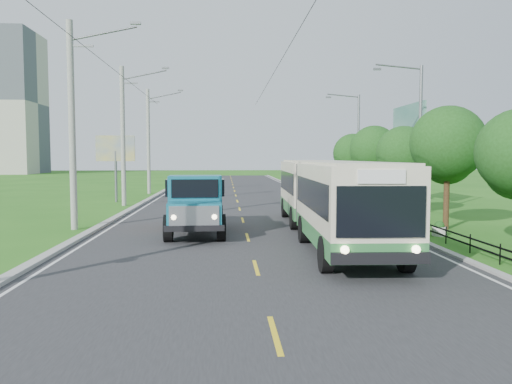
{
  "coord_description": "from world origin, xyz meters",
  "views": [
    {
      "loc": [
        -0.97,
        -15.58,
        3.51
      ],
      "look_at": [
        0.46,
        7.46,
        1.9
      ],
      "focal_mm": 35.0,
      "sensor_mm": 36.0,
      "label": 1
    }
  ],
  "objects": [
    {
      "name": "pole_near",
      "position": [
        -8.26,
        9.0,
        5.09
      ],
      "size": [
        3.51,
        0.32,
        10.0
      ],
      "color": "gray",
      "rests_on": "ground"
    },
    {
      "name": "streetlight_far",
      "position": [
        10.64,
        28.0,
        4.9
      ],
      "size": [
        3.02,
        0.2,
        9.07
      ],
      "color": "slate",
      "rests_on": "ground"
    },
    {
      "name": "pole_far",
      "position": [
        -8.26,
        33.0,
        5.09
      ],
      "size": [
        3.51,
        0.32,
        10.0
      ],
      "color": "gray",
      "rests_on": "ground"
    },
    {
      "name": "tree_fifth",
      "position": [
        9.86,
        20.14,
        3.85
      ],
      "size": [
        3.48,
        3.52,
        5.8
      ],
      "color": "#382314",
      "rests_on": "ground"
    },
    {
      "name": "railing_right",
      "position": [
        8.0,
        14.0,
        0.3
      ],
      "size": [
        0.04,
        40.0,
        0.6
      ],
      "primitive_type": "cube",
      "color": "black",
      "rests_on": "ground"
    },
    {
      "name": "curb_left",
      "position": [
        -7.2,
        20.0,
        0.07
      ],
      "size": [
        0.4,
        120.0,
        0.15
      ],
      "primitive_type": "cube",
      "color": "#9E9E99",
      "rests_on": "ground"
    },
    {
      "name": "tree_fourth",
      "position": [
        9.86,
        14.14,
        3.59
      ],
      "size": [
        3.24,
        3.31,
        5.4
      ],
      "color": "#382314",
      "rests_on": "ground"
    },
    {
      "name": "edge_line_left",
      "position": [
        -6.65,
        20.0,
        0.02
      ],
      "size": [
        0.12,
        120.0,
        0.0
      ],
      "primitive_type": "cube",
      "color": "silver",
      "rests_on": "road"
    },
    {
      "name": "planter_near",
      "position": [
        8.6,
        6.0,
        0.29
      ],
      "size": [
        0.64,
        0.64,
        0.67
      ],
      "color": "silver",
      "rests_on": "ground"
    },
    {
      "name": "planter_mid",
      "position": [
        8.6,
        14.0,
        0.29
      ],
      "size": [
        0.64,
        0.64,
        0.67
      ],
      "color": "silver",
      "rests_on": "ground"
    },
    {
      "name": "pole_mid",
      "position": [
        -8.26,
        21.0,
        5.09
      ],
      "size": [
        3.51,
        0.32,
        10.0
      ],
      "color": "gray",
      "rests_on": "ground"
    },
    {
      "name": "billboard_right",
      "position": [
        12.3,
        20.0,
        5.34
      ],
      "size": [
        0.24,
        6.0,
        7.3
      ],
      "color": "slate",
      "rests_on": "ground"
    },
    {
      "name": "bus",
      "position": [
        3.51,
        6.06,
        1.96
      ],
      "size": [
        3.28,
        16.98,
        3.26
      ],
      "rotation": [
        0.0,
        0.0,
        -0.03
      ],
      "color": "#2E7338",
      "rests_on": "ground"
    },
    {
      "name": "planter_far",
      "position": [
        8.6,
        22.0,
        0.29
      ],
      "size": [
        0.64,
        0.64,
        0.67
      ],
      "color": "silver",
      "rests_on": "ground"
    },
    {
      "name": "road",
      "position": [
        0.0,
        20.0,
        0.01
      ],
      "size": [
        14.0,
        120.0,
        0.02
      ],
      "primitive_type": "cube",
      "color": "#28282B",
      "rests_on": "ground"
    },
    {
      "name": "centre_dash",
      "position": [
        0.0,
        0.0,
        0.02
      ],
      "size": [
        0.12,
        2.2,
        0.0
      ],
      "primitive_type": "cube",
      "color": "yellow",
      "rests_on": "road"
    },
    {
      "name": "tree_third",
      "position": [
        9.86,
        8.14,
        3.99
      ],
      "size": [
        3.6,
        3.62,
        6.0
      ],
      "color": "#382314",
      "rests_on": "ground"
    },
    {
      "name": "dump_truck",
      "position": [
        -2.31,
        7.35,
        1.53
      ],
      "size": [
        2.74,
        6.54,
        2.71
      ],
      "rotation": [
        0.0,
        0.0,
        0.04
      ],
      "color": "#156A82",
      "rests_on": "ground"
    },
    {
      "name": "ground",
      "position": [
        0.0,
        0.0,
        0.0
      ],
      "size": [
        240.0,
        240.0,
        0.0
      ],
      "primitive_type": "plane",
      "color": "#246217",
      "rests_on": "ground"
    },
    {
      "name": "edge_line_right",
      "position": [
        6.65,
        20.0,
        0.02
      ],
      "size": [
        0.12,
        120.0,
        0.0
      ],
      "primitive_type": "cube",
      "color": "silver",
      "rests_on": "road"
    },
    {
      "name": "curb_right",
      "position": [
        7.15,
        20.0,
        0.05
      ],
      "size": [
        0.3,
        120.0,
        0.1
      ],
      "primitive_type": "cube",
      "color": "#9E9E99",
      "rests_on": "ground"
    },
    {
      "name": "billboard_left",
      "position": [
        -9.5,
        24.0,
        3.87
      ],
      "size": [
        3.0,
        0.2,
        5.2
      ],
      "color": "slate",
      "rests_on": "ground"
    },
    {
      "name": "tree_back",
      "position": [
        9.86,
        26.14,
        3.65
      ],
      "size": [
        3.3,
        3.36,
        5.5
      ],
      "color": "#382314",
      "rests_on": "ground"
    },
    {
      "name": "streetlight_mid",
      "position": [
        10.64,
        14.0,
        4.9
      ],
      "size": [
        3.02,
        0.2,
        9.07
      ],
      "color": "slate",
      "rests_on": "ground"
    }
  ]
}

